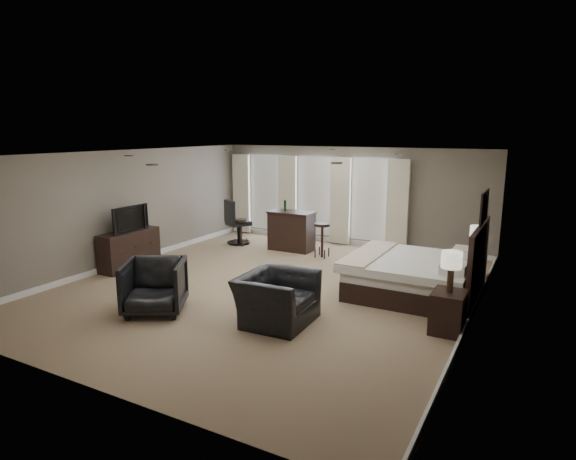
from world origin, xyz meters
The scene contains 16 objects.
room centered at (0.00, 0.00, 1.30)m, with size 7.60×8.60×2.64m.
window_bay centered at (-1.00, 4.11, 1.20)m, with size 5.25×0.20×2.30m.
bed centered at (2.58, 0.93, 0.72)m, with size 2.25×2.15×1.43m, color silver.
nightstand_near centered at (3.47, -0.52, 0.32)m, with size 0.48×0.58×0.64m, color black.
nightstand_far centered at (3.47, 2.38, 0.27)m, with size 0.40×0.49×0.54m, color black.
lamp_near centered at (3.47, -0.52, 0.95)m, with size 0.31×0.31×0.63m, color beige.
lamp_far centered at (3.47, 2.38, 0.84)m, with size 0.30×0.30×0.61m, color beige.
wall_art centered at (3.70, 0.93, 1.75)m, with size 0.04×0.96×0.56m, color slate.
dresser centered at (-3.45, -0.29, 0.42)m, with size 0.47×1.45×0.84m, color black.
tv centered at (-3.45, -0.29, 0.91)m, with size 0.99×0.57×0.13m, color black.
armchair_near centered at (0.98, -1.42, 0.53)m, with size 1.22×0.79×1.06m, color black.
armchair_far centered at (-1.04, -2.03, 0.50)m, with size 0.97×0.90×0.99m, color black.
bar_counter centered at (-1.04, 2.88, 0.51)m, with size 1.16×0.60×1.01m, color black.
bar_stool_left centered at (-2.46, 2.67, 0.36)m, with size 0.34×0.34×0.71m, color black.
bar_stool_right centered at (-0.05, 2.60, 0.42)m, with size 0.40×0.40×0.84m, color black.
desk_chair centered at (-2.63, 2.81, 0.60)m, with size 0.61×0.61×1.21m, color black.
Camera 1 is at (4.61, -7.75, 3.03)m, focal length 30.00 mm.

